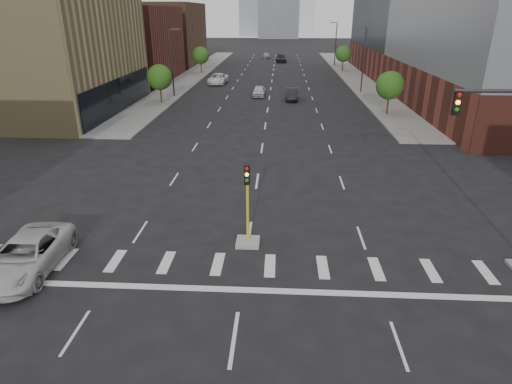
# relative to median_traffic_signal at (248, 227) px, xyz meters

# --- Properties ---
(ground) EXTENTS (400.00, 400.00, 0.00)m
(ground) POSITION_rel_median_traffic_signal_xyz_m (0.00, -8.97, -0.97)
(ground) COLOR black
(ground) RESTS_ON ground
(sidewalk_left_far) EXTENTS (5.00, 92.00, 0.15)m
(sidewalk_left_far) POSITION_rel_median_traffic_signal_xyz_m (-15.00, 65.03, -0.90)
(sidewalk_left_far) COLOR gray
(sidewalk_left_far) RESTS_ON ground
(sidewalk_right_far) EXTENTS (5.00, 92.00, 0.15)m
(sidewalk_right_far) POSITION_rel_median_traffic_signal_xyz_m (15.00, 65.03, -0.90)
(sidewalk_right_far) COLOR gray
(sidewalk_right_far) RESTS_ON ground
(building_left_mid) EXTENTS (20.00, 24.00, 14.00)m
(building_left_mid) POSITION_rel_median_traffic_signal_xyz_m (-27.50, 31.03, 6.03)
(building_left_mid) COLOR tan
(building_left_mid) RESTS_ON ground
(building_left_far_a) EXTENTS (20.00, 22.00, 12.00)m
(building_left_far_a) POSITION_rel_median_traffic_signal_xyz_m (-27.50, 57.03, 5.03)
(building_left_far_a) COLOR brown
(building_left_far_a) RESTS_ON ground
(building_left_far_b) EXTENTS (20.00, 24.00, 13.00)m
(building_left_far_b) POSITION_rel_median_traffic_signal_xyz_m (-27.50, 83.03, 5.53)
(building_left_far_b) COLOR brown
(building_left_far_b) RESTS_ON ground
(building_right_main) EXTENTS (24.00, 70.00, 22.00)m
(building_right_main) POSITION_rel_median_traffic_signal_xyz_m (29.50, 51.03, 10.03)
(building_right_main) COLOR brown
(building_right_main) RESTS_ON ground
(median_traffic_signal) EXTENTS (1.20, 1.20, 4.40)m
(median_traffic_signal) POSITION_rel_median_traffic_signal_xyz_m (0.00, 0.00, 0.00)
(median_traffic_signal) COLOR #999993
(median_traffic_signal) RESTS_ON ground
(streetlight_right_a) EXTENTS (1.60, 0.22, 9.07)m
(streetlight_right_a) POSITION_rel_median_traffic_signal_xyz_m (13.41, 46.03, 4.04)
(streetlight_right_a) COLOR #2D2D30
(streetlight_right_a) RESTS_ON ground
(streetlight_right_b) EXTENTS (1.60, 0.22, 9.07)m
(streetlight_right_b) POSITION_rel_median_traffic_signal_xyz_m (13.41, 81.03, 4.04)
(streetlight_right_b) COLOR #2D2D30
(streetlight_right_b) RESTS_ON ground
(streetlight_left) EXTENTS (1.60, 0.22, 9.07)m
(streetlight_left) POSITION_rel_median_traffic_signal_xyz_m (-13.41, 41.03, 4.04)
(streetlight_left) COLOR #2D2D30
(streetlight_left) RESTS_ON ground
(tree_left_near) EXTENTS (3.20, 3.20, 4.85)m
(tree_left_near) POSITION_rel_median_traffic_signal_xyz_m (-14.00, 36.03, 2.42)
(tree_left_near) COLOR #382619
(tree_left_near) RESTS_ON ground
(tree_left_far) EXTENTS (3.20, 3.20, 4.85)m
(tree_left_far) POSITION_rel_median_traffic_signal_xyz_m (-14.00, 66.03, 2.42)
(tree_left_far) COLOR #382619
(tree_left_far) RESTS_ON ground
(tree_right_near) EXTENTS (3.20, 3.20, 4.85)m
(tree_right_near) POSITION_rel_median_traffic_signal_xyz_m (14.00, 31.03, 2.42)
(tree_right_near) COLOR #382619
(tree_right_near) RESTS_ON ground
(tree_right_far) EXTENTS (3.20, 3.20, 4.85)m
(tree_right_far) POSITION_rel_median_traffic_signal_xyz_m (14.00, 71.03, 2.42)
(tree_right_far) COLOR #382619
(tree_right_far) RESTS_ON ground
(car_near_left) EXTENTS (1.88, 4.40, 1.48)m
(car_near_left) POSITION_rel_median_traffic_signal_xyz_m (-1.50, 42.11, -0.23)
(car_near_left) COLOR silver
(car_near_left) RESTS_ON ground
(car_mid_right) EXTENTS (1.66, 4.68, 1.54)m
(car_mid_right) POSITION_rel_median_traffic_signal_xyz_m (3.08, 39.61, -0.20)
(car_mid_right) COLOR black
(car_mid_right) RESTS_ON ground
(car_far_left) EXTENTS (3.07, 6.11, 1.66)m
(car_far_left) POSITION_rel_median_traffic_signal_xyz_m (-8.91, 53.21, -0.14)
(car_far_left) COLOR white
(car_far_left) RESTS_ON ground
(car_deep_right) EXTENTS (2.82, 5.97, 1.68)m
(car_deep_right) POSITION_rel_median_traffic_signal_xyz_m (1.50, 87.43, -0.13)
(car_deep_right) COLOR black
(car_deep_right) RESTS_ON ground
(car_distant) EXTENTS (2.16, 4.51, 1.49)m
(car_distant) POSITION_rel_median_traffic_signal_xyz_m (-2.23, 96.24, -0.23)
(car_distant) COLOR #A1A1A5
(car_distant) RESTS_ON ground
(parked_minivan) EXTENTS (2.92, 5.90, 1.61)m
(parked_minivan) POSITION_rel_median_traffic_signal_xyz_m (-10.00, -2.97, -0.17)
(parked_minivan) COLOR silver
(parked_minivan) RESTS_ON ground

